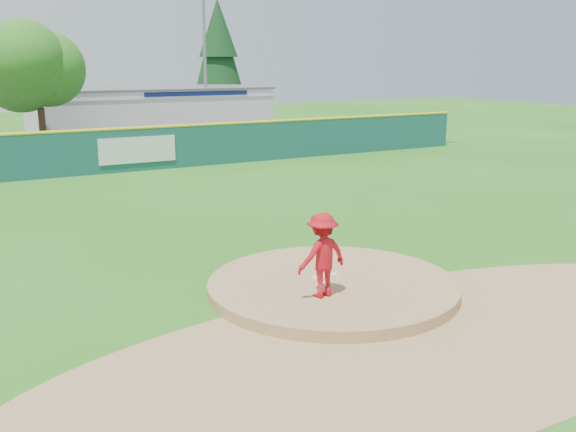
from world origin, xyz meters
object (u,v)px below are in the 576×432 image
light_pole_right (205,53)px  pool_building_grp (149,112)px  pitcher (322,255)px  deciduous_tree (37,70)px  conifer_tree (218,54)px  van (12,153)px

light_pole_right → pool_building_grp: bearing=135.1°
pitcher → deciduous_tree: size_ratio=0.24×
deciduous_tree → light_pole_right: bearing=20.0°
conifer_tree → light_pole_right: (-4.00, -7.00, 0.00)m
pitcher → pool_building_grp: 33.35m
van → pool_building_grp: size_ratio=0.29×
pitcher → van: bearing=-87.5°
conifer_tree → light_pole_right: 8.06m
pool_building_grp → deciduous_tree: 11.01m
pitcher → conifer_tree: (13.71, 36.67, 4.42)m
pool_building_grp → deciduous_tree: size_ratio=2.07×
van → pool_building_grp: bearing=-41.8°
deciduous_tree → light_pole_right: size_ratio=0.74×
deciduous_tree → conifer_tree: (15.00, 11.00, 0.99)m
conifer_tree → light_pole_right: light_pole_right is taller
conifer_tree → deciduous_tree: bearing=-143.7°
pool_building_grp → conifer_tree: bearing=29.8°
pitcher → conifer_tree: bearing=-115.8°
deciduous_tree → van: bearing=-128.6°
van → conifer_tree: conifer_tree is taller
light_pole_right → deciduous_tree: bearing=-160.0°
pitcher → van: size_ratio=0.40×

